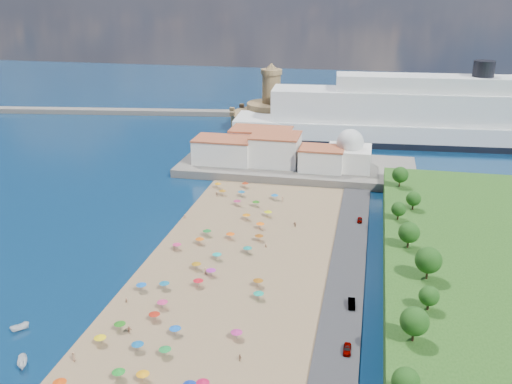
# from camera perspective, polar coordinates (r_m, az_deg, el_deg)

# --- Properties ---
(ground) EXTENTS (700.00, 700.00, 0.00)m
(ground) POSITION_cam_1_polar(r_m,az_deg,el_deg) (157.19, -3.31, -5.72)
(ground) COLOR #071938
(ground) RESTS_ON ground
(terrace) EXTENTS (90.00, 36.00, 3.00)m
(terrace) POSITION_cam_1_polar(r_m,az_deg,el_deg) (221.53, 4.07, 2.51)
(terrace) COLOR #59544C
(terrace) RESTS_ON ground
(jetty) EXTENTS (18.00, 70.00, 2.40)m
(jetty) POSITION_cam_1_polar(r_m,az_deg,el_deg) (258.26, 0.30, 5.06)
(jetty) COLOR #59544C
(jetty) RESTS_ON ground
(breakwater) EXTENTS (199.03, 34.77, 2.60)m
(breakwater) POSITION_cam_1_polar(r_m,az_deg,el_deg) (331.75, -15.05, 7.80)
(breakwater) COLOR #59544C
(breakwater) RESTS_ON ground
(waterfront_buildings) EXTENTS (57.00, 29.00, 11.00)m
(waterfront_buildings) POSITION_cam_1_polar(r_m,az_deg,el_deg) (222.31, 0.80, 4.34)
(waterfront_buildings) COLOR silver
(waterfront_buildings) RESTS_ON terrace
(domed_building) EXTENTS (16.00, 16.00, 15.00)m
(domed_building) POSITION_cam_1_polar(r_m,az_deg,el_deg) (215.83, 9.32, 3.88)
(domed_building) COLOR silver
(domed_building) RESTS_ON terrace
(fortress) EXTENTS (40.00, 40.00, 32.40)m
(fortress) POSITION_cam_1_polar(r_m,az_deg,el_deg) (285.56, 1.52, 7.66)
(fortress) COLOR #96774B
(fortress) RESTS_ON ground
(cruise_ship) EXTENTS (172.40, 36.73, 37.42)m
(cruise_ship) POSITION_cam_1_polar(r_m,az_deg,el_deg) (267.69, 16.48, 6.96)
(cruise_ship) COLOR black
(cruise_ship) RESTS_ON ground
(beach_parasols) EXTENTS (31.83, 118.16, 2.20)m
(beach_parasols) POSITION_cam_1_polar(r_m,az_deg,el_deg) (144.30, -5.20, -7.32)
(beach_parasols) COLOR gray
(beach_parasols) RESTS_ON beach
(beachgoers) EXTENTS (35.29, 92.97, 1.87)m
(beachgoers) POSITION_cam_1_polar(r_m,az_deg,el_deg) (155.03, -4.33, -5.68)
(beachgoers) COLOR tan
(beachgoers) RESTS_ON beach
(moored_boats) EXTENTS (11.19, 14.99, 1.76)m
(moored_boats) POSITION_cam_1_polar(r_m,az_deg,el_deg) (125.70, -22.42, -14.17)
(moored_boats) COLOR white
(moored_boats) RESTS_ON ground
(parked_cars) EXTENTS (1.83, 69.75, 1.44)m
(parked_cars) POSITION_cam_1_polar(r_m,az_deg,el_deg) (137.00, 9.68, -9.52)
(parked_cars) COLOR gray
(parked_cars) RESTS_ON promenade
(hillside_trees) EXTENTS (11.59, 108.93, 7.69)m
(hillside_trees) POSITION_cam_1_polar(r_m,az_deg,el_deg) (140.76, 15.39, -5.19)
(hillside_trees) COLOR #382314
(hillside_trees) RESTS_ON hillside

